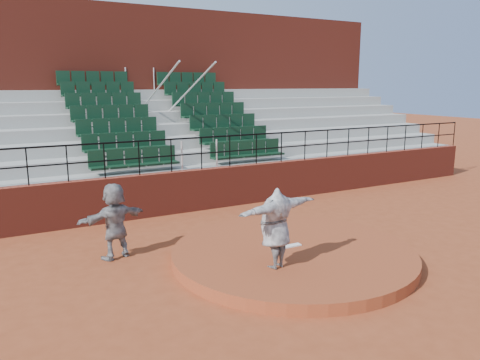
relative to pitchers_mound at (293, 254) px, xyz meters
name	(u,v)px	position (x,y,z in m)	size (l,w,h in m)	color
ground	(293,259)	(0.00, 0.00, -0.12)	(90.00, 90.00, 0.00)	brown
pitchers_mound	(293,254)	(0.00, 0.00, 0.00)	(5.50, 5.50, 0.25)	brown
pitching_rubber	(289,246)	(0.00, 0.15, 0.14)	(0.60, 0.15, 0.03)	white
boundary_wall	(202,189)	(0.00, 5.00, 0.53)	(24.00, 0.30, 1.30)	maroon
wall_railing	(201,146)	(0.00, 5.00, 1.90)	(24.04, 0.05, 1.03)	black
seating_deck	(162,151)	(0.00, 8.65, 1.31)	(24.00, 5.97, 4.63)	#9B9C96
press_box_facade	(131,93)	(0.00, 12.60, 3.43)	(24.00, 3.00, 7.10)	maroon
pitcher	(276,228)	(-0.95, -0.71, 0.96)	(2.05, 0.56, 1.67)	black
fielder	(115,221)	(-3.50, 2.06, 0.75)	(1.63, 0.52, 1.76)	black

